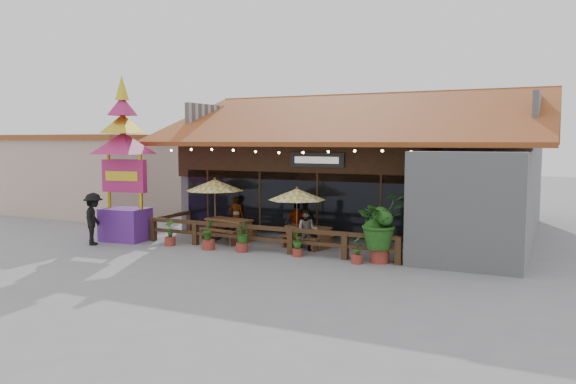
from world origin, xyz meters
The scene contains 19 objects.
ground centered at (0.00, 0.00, 0.00)m, with size 100.00×100.00×0.00m, color gray.
restaurant_building centered at (0.26, 6.61, 2.21)m, with size 15.50×14.73×6.09m.
patio_railing centered at (-2.25, -0.27, 0.61)m, with size 10.00×2.60×0.92m.
neighbor_building centered at (-15.00, 6.00, 2.14)m, with size 8.40×8.40×4.22m.
umbrella_left centered at (-4.51, 0.88, 2.16)m, with size 3.00×3.00×2.48m.
umbrella_right centered at (-0.78, 0.60, 1.97)m, with size 2.68×2.68×2.26m.
picnic_table_left centered at (-3.77, 0.71, 0.59)m, with size 2.09×1.89×0.88m.
picnic_table_right centered at (-0.46, 0.91, 0.53)m, with size 1.88×1.70×0.78m.
thai_sign_tower centered at (-7.52, -0.94, 3.66)m, with size 2.79×2.79×6.92m.
tropical_plant centered at (2.67, -0.46, 1.29)m, with size 2.12×2.16×2.26m.
diner_a centered at (-4.02, 1.69, 0.84)m, with size 0.61×0.40×1.68m, color #362311.
diner_b centered at (-0.16, 0.14, 0.77)m, with size 0.75×0.58×1.53m, color #362311.
diner_c centered at (-1.16, 1.46, 0.78)m, with size 0.92×0.38×1.57m, color #362311.
pedestrian centered at (-7.95, -2.18, 0.99)m, with size 1.28×0.73×1.98m, color black.
planter_a centered at (-5.27, -1.05, 0.41)m, with size 0.40×0.40×0.98m.
planter_b centered at (-3.53, -1.06, 0.50)m, with size 0.47×0.51×1.10m.
planter_c centered at (-2.21, -0.92, 0.57)m, with size 0.80×0.77×1.01m.
planter_d centered at (-0.12, -0.76, 0.41)m, with size 0.45×0.45×0.85m.
planter_e centered at (2.06, -0.91, 0.38)m, with size 0.37×0.38×0.90m.
Camera 1 is at (7.82, -17.81, 3.94)m, focal length 35.00 mm.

